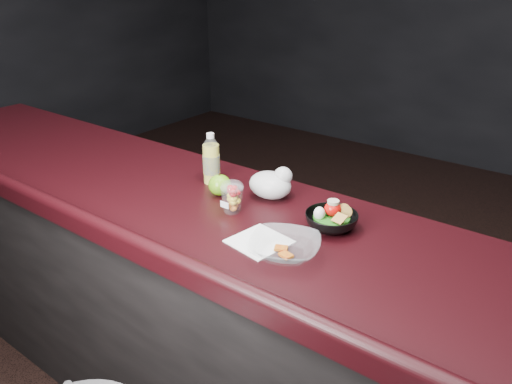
# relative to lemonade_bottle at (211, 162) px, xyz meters

# --- Properties ---
(counter) EXTENTS (4.06, 0.71, 1.02)m
(counter) POSITION_rel_lemonade_bottle_xyz_m (0.29, -0.15, -0.59)
(counter) COLOR black
(counter) RESTS_ON ground
(lemonade_bottle) EXTENTS (0.07, 0.07, 0.20)m
(lemonade_bottle) POSITION_rel_lemonade_bottle_xyz_m (0.00, 0.00, 0.00)
(lemonade_bottle) COLOR yellow
(lemonade_bottle) RESTS_ON counter
(fruit_cup) EXTENTS (0.08, 0.08, 0.12)m
(fruit_cup) POSITION_rel_lemonade_bottle_xyz_m (0.22, -0.15, -0.02)
(fruit_cup) COLOR white
(fruit_cup) RESTS_ON counter
(green_apple) EXTENTS (0.08, 0.08, 0.09)m
(green_apple) POSITION_rel_lemonade_bottle_xyz_m (0.10, -0.07, -0.04)
(green_apple) COLOR #35860F
(green_apple) RESTS_ON counter
(plastic_bag) EXTENTS (0.16, 0.13, 0.12)m
(plastic_bag) POSITION_rel_lemonade_bottle_xyz_m (0.26, 0.03, -0.03)
(plastic_bag) COLOR silver
(plastic_bag) RESTS_ON counter
(snack_bowl) EXTENTS (0.22, 0.22, 0.09)m
(snack_bowl) POSITION_rel_lemonade_bottle_xyz_m (0.55, -0.05, -0.05)
(snack_bowl) COLOR black
(snack_bowl) RESTS_ON counter
(takeout_bowl) EXTENTS (0.27, 0.27, 0.05)m
(takeout_bowl) POSITION_rel_lemonade_bottle_xyz_m (0.52, -0.27, -0.06)
(takeout_bowl) COLOR silver
(takeout_bowl) RESTS_ON counter
(paper_napkin) EXTENTS (0.18, 0.18, 0.00)m
(paper_napkin) POSITION_rel_lemonade_bottle_xyz_m (0.42, -0.26, -0.08)
(paper_napkin) COLOR white
(paper_napkin) RESTS_ON counter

